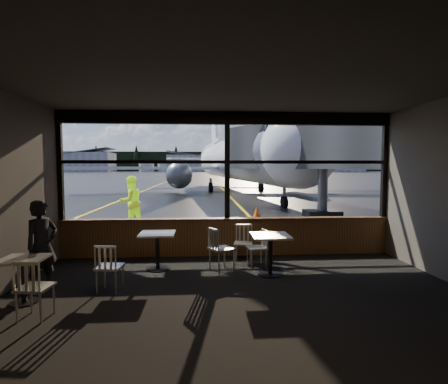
{
  "coord_description": "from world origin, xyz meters",
  "views": [
    {
      "loc": [
        -0.63,
        -8.47,
        2.16
      ],
      "look_at": [
        -0.01,
        1.0,
        1.5
      ],
      "focal_mm": 28.0,
      "sensor_mm": 36.0,
      "label": 1
    }
  ],
  "objects": [
    {
      "name": "ground_plane",
      "position": [
        0.0,
        120.0,
        0.0
      ],
      "size": [
        520.0,
        520.0,
        0.0
      ],
      "primitive_type": "plane",
      "color": "black",
      "rests_on": "ground"
    },
    {
      "name": "carpet_floor",
      "position": [
        0.0,
        -3.0,
        0.01
      ],
      "size": [
        8.0,
        6.0,
        0.01
      ],
      "primitive_type": "cube",
      "color": "black",
      "rests_on": "ground"
    },
    {
      "name": "ceiling",
      "position": [
        0.0,
        -3.0,
        3.5
      ],
      "size": [
        8.0,
        6.0,
        0.04
      ],
      "primitive_type": "cube",
      "color": "#38332D",
      "rests_on": "ground"
    },
    {
      "name": "wall_back",
      "position": [
        0.0,
        -6.0,
        1.75
      ],
      "size": [
        8.0,
        0.04,
        3.5
      ],
      "primitive_type": "cube",
      "color": "#4F473F",
      "rests_on": "ground"
    },
    {
      "name": "window_sill",
      "position": [
        0.0,
        0.0,
        0.45
      ],
      "size": [
        8.0,
        0.28,
        0.9
      ],
      "primitive_type": "cube",
      "color": "#502F18",
      "rests_on": "ground"
    },
    {
      "name": "window_header",
      "position": [
        0.0,
        0.0,
        3.35
      ],
      "size": [
        8.0,
        0.18,
        0.3
      ],
      "primitive_type": "cube",
      "color": "black",
      "rests_on": "ground"
    },
    {
      "name": "mullion_left",
      "position": [
        -3.95,
        0.0,
        2.2
      ],
      "size": [
        0.12,
        0.12,
        2.6
      ],
      "primitive_type": "cube",
      "color": "black",
      "rests_on": "ground"
    },
    {
      "name": "mullion_centre",
      "position": [
        0.0,
        0.0,
        2.2
      ],
      "size": [
        0.12,
        0.12,
        2.6
      ],
      "primitive_type": "cube",
      "color": "black",
      "rests_on": "ground"
    },
    {
      "name": "mullion_right",
      "position": [
        3.95,
        0.0,
        2.2
      ],
      "size": [
        0.12,
        0.12,
        2.6
      ],
      "primitive_type": "cube",
      "color": "black",
      "rests_on": "ground"
    },
    {
      "name": "window_transom",
      "position": [
        0.0,
        0.0,
        2.3
      ],
      "size": [
        8.0,
        0.1,
        0.08
      ],
      "primitive_type": "cube",
      "color": "black",
      "rests_on": "ground"
    },
    {
      "name": "airliner",
      "position": [
        2.63,
        22.08,
        5.57
      ],
      "size": [
        33.82,
        39.27,
        11.14
      ],
      "primitive_type": null,
      "rotation": [
        0.0,
        0.0,
        0.1
      ],
      "color": "white",
      "rests_on": "ground_plane"
    },
    {
      "name": "jet_bridge",
      "position": [
        3.6,
        5.5,
        2.36
      ],
      "size": [
        8.86,
        10.83,
        4.73
      ],
      "primitive_type": null,
      "color": "#2B2B2D",
      "rests_on": "ground_plane"
    },
    {
      "name": "cafe_table_near",
      "position": [
        0.75,
        -1.65,
        0.41
      ],
      "size": [
        0.75,
        0.75,
        0.82
      ],
      "primitive_type": null,
      "color": "#A09B93",
      "rests_on": "carpet_floor"
    },
    {
      "name": "cafe_table_mid",
      "position": [
        -1.56,
        -1.14,
        0.4
      ],
      "size": [
        0.72,
        0.72,
        0.8
      ],
      "primitive_type": null,
      "color": "gray",
      "rests_on": "carpet_floor"
    },
    {
      "name": "cafe_table_left",
      "position": [
        -3.46,
        -2.83,
        0.37
      ],
      "size": [
        0.67,
        0.67,
        0.73
      ],
      "primitive_type": null,
      "color": "#A4A097",
      "rests_on": "carpet_floor"
    },
    {
      "name": "chair_near_e",
      "position": [
        0.56,
        -1.06,
        0.41
      ],
      "size": [
        0.52,
        0.52,
        0.83
      ],
      "primitive_type": null,
      "rotation": [
        0.0,
        0.0,
        1.74
      ],
      "color": "beige",
      "rests_on": "carpet_floor"
    },
    {
      "name": "chair_near_w",
      "position": [
        -0.21,
        -1.33,
        0.47
      ],
      "size": [
        0.69,
        0.69,
        0.94
      ],
      "primitive_type": null,
      "rotation": [
        0.0,
        0.0,
        -1.07
      ],
      "color": "#ADA99C",
      "rests_on": "carpet_floor"
    },
    {
      "name": "chair_near_n",
      "position": [
        0.32,
        -0.69,
        0.43
      ],
      "size": [
        0.55,
        0.55,
        0.87
      ],
      "primitive_type": null,
      "rotation": [
        0.0,
        0.0,
        2.95
      ],
      "color": "#ABA79B",
      "rests_on": "carpet_floor"
    },
    {
      "name": "chair_mid_s",
      "position": [
        -2.22,
        -2.39,
        0.43
      ],
      "size": [
        0.53,
        0.53,
        0.86
      ],
      "primitive_type": null,
      "rotation": [
        0.0,
        0.0,
        -0.13
      ],
      "color": "#B7B2A5",
      "rests_on": "carpet_floor"
    },
    {
      "name": "chair_left_s",
      "position": [
        -3.0,
        -3.43,
        0.44
      ],
      "size": [
        0.54,
        0.54,
        0.89
      ],
      "primitive_type": null,
      "rotation": [
        0.0,
        0.0,
        -0.12
      ],
      "color": "#B1ADA0",
      "rests_on": "carpet_floor"
    },
    {
      "name": "passenger",
      "position": [
        -3.42,
        -2.26,
        0.8
      ],
      "size": [
        0.64,
        0.7,
        1.6
      ],
      "primitive_type": "imported",
      "rotation": [
        0.0,
        0.0,
        0.99
      ],
      "color": "black",
      "rests_on": "carpet_floor"
    },
    {
      "name": "ground_crew",
      "position": [
        -3.17,
        4.2,
        0.93
      ],
      "size": [
        1.14,
        1.14,
        1.87
      ],
      "primitive_type": "imported",
      "rotation": [
        0.0,
        0.0,
        3.92
      ],
      "color": "#BFF219",
      "rests_on": "ground_plane"
    },
    {
      "name": "cone_nose",
      "position": [
        1.7,
        6.01,
        0.26
      ],
      "size": [
        0.37,
        0.37,
        0.52
      ],
      "primitive_type": "cone",
      "color": "orange",
      "rests_on": "ground_plane"
    },
    {
      "name": "cone_wing",
      "position": [
        -5.75,
        19.22,
        0.27
      ],
      "size": [
        0.4,
        0.4,
        0.55
      ],
      "primitive_type": "cone",
      "color": "orange",
      "rests_on": "ground_plane"
    },
    {
      "name": "hangar_left",
      "position": [
        -70.0,
        180.0,
        5.5
      ],
      "size": [
        45.0,
        18.0,
        11.0
      ],
      "primitive_type": null,
      "color": "silver",
      "rests_on": "ground_plane"
    },
    {
      "name": "hangar_mid",
      "position": [
        0.0,
        185.0,
        5.0
      ],
      "size": [
        38.0,
        15.0,
        10.0
      ],
      "primitive_type": null,
      "color": "silver",
      "rests_on": "ground_plane"
    },
    {
      "name": "hangar_right",
      "position": [
        60.0,
        178.0,
        6.0
      ],
      "size": [
        50.0,
        20.0,
        12.0
      ],
      "primitive_type": null,
      "color": "silver",
      "rests_on": "ground_plane"
    },
    {
      "name": "fuel_tank_a",
      "position": [
        -30.0,
        182.0,
        3.0
      ],
      "size": [
        8.0,
        8.0,
        6.0
      ],
      "primitive_type": "cylinder",
      "color": "silver",
      "rests_on": "ground_plane"
    },
    {
      "name": "fuel_tank_b",
      "position": [
        -20.0,
        182.0,
        3.0
      ],
      "size": [
        8.0,
        8.0,
        6.0
      ],
      "primitive_type": "cylinder",
      "color": "silver",
      "rests_on": "ground_plane"
    },
    {
      "name": "fuel_tank_c",
      "position": [
        -10.0,
        182.0,
        3.0
      ],
      "size": [
        8.0,
        8.0,
        6.0
      ],
      "primitive_type": "cylinder",
      "color": "silver",
      "rests_on": "ground_plane"
    },
    {
      "name": "treeline",
      "position": [
        0.0,
        210.0,
        6.0
      ],
      "size": [
        360.0,
        3.0,
        12.0
      ],
      "primitive_type": "cube",
      "color": "black",
      "rests_on": "ground_plane"
    }
  ]
}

